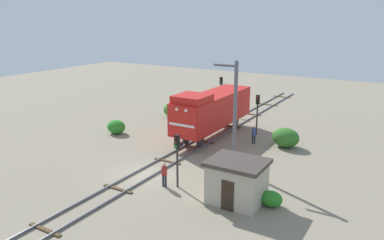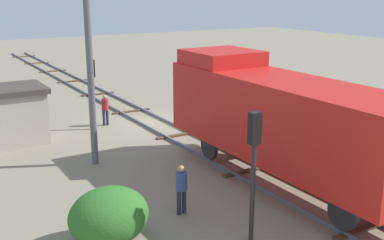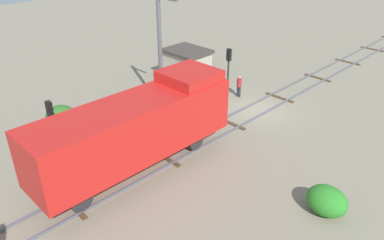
{
  "view_description": "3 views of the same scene",
  "coord_description": "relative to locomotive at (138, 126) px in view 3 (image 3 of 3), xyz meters",
  "views": [
    {
      "loc": [
        16.05,
        -19.96,
        11.16
      ],
      "look_at": [
        0.43,
        6.01,
        2.79
      ],
      "focal_mm": 35.0,
      "sensor_mm": 36.0,
      "label": 1
    },
    {
      "loc": [
        11.42,
        23.34,
        7.2
      ],
      "look_at": [
        0.52,
        5.17,
        1.45
      ],
      "focal_mm": 45.0,
      "sensor_mm": 36.0,
      "label": 2
    },
    {
      "loc": [
        -13.64,
        20.2,
        11.86
      ],
      "look_at": [
        -0.2,
        6.75,
        1.8
      ],
      "focal_mm": 35.0,
      "sensor_mm": 36.0,
      "label": 3
    }
  ],
  "objects": [
    {
      "name": "traffic_signal_near",
      "position": [
        3.2,
        -10.92,
        -0.18
      ],
      "size": [
        0.32,
        0.34,
        3.7
      ],
      "color": "#262628",
      "rests_on": "ground"
    },
    {
      "name": "worker_near_track",
      "position": [
        2.4,
        -11.31,
        -1.78
      ],
      "size": [
        0.38,
        0.38,
        1.7
      ],
      "rotation": [
        0.0,
        0.0,
        3.46
      ],
      "color": "#262B38",
      "rests_on": "ground"
    },
    {
      "name": "railway_track",
      "position": [
        0.0,
        -10.41,
        -2.7
      ],
      "size": [
        2.4,
        69.76,
        0.16
      ],
      "color": "#595960",
      "rests_on": "ground"
    },
    {
      "name": "traffic_signal_mid",
      "position": [
        3.4,
        2.91,
        -0.01
      ],
      "size": [
        0.32,
        0.34,
        3.96
      ],
      "color": "#262628",
      "rests_on": "ground"
    },
    {
      "name": "catenary_mast",
      "position": [
        4.94,
        -5.84,
        1.55
      ],
      "size": [
        1.94,
        0.28,
        8.16
      ],
      "color": "#595960",
      "rests_on": "ground"
    },
    {
      "name": "bush_back",
      "position": [
        9.56,
        -10.22,
        -2.28
      ],
      "size": [
        1.35,
        1.1,
        0.98
      ],
      "primitive_type": "ellipsoid",
      "color": "#298326",
      "rests_on": "ground"
    },
    {
      "name": "bush_near",
      "position": [
        6.96,
        0.81,
        -1.91
      ],
      "size": [
        2.38,
        1.95,
        1.73
      ],
      "primitive_type": "ellipsoid",
      "color": "#2F6C26",
      "rests_on": "ground"
    },
    {
      "name": "relay_hut",
      "position": [
        7.5,
        -10.78,
        -1.38
      ],
      "size": [
        3.5,
        2.9,
        2.74
      ],
      "color": "#B2A893",
      "rests_on": "ground"
    },
    {
      "name": "locomotive",
      "position": [
        0.0,
        0.0,
        0.0
      ],
      "size": [
        2.9,
        11.6,
        4.6
      ],
      "color": "red",
      "rests_on": "railway_track"
    },
    {
      "name": "ground_plane",
      "position": [
        0.0,
        -10.41,
        -2.77
      ],
      "size": [
        104.64,
        104.64,
        0.0
      ],
      "primitive_type": "plane",
      "color": "gray"
    },
    {
      "name": "bush_mid",
      "position": [
        -8.59,
        -3.92,
        -2.08
      ],
      "size": [
        1.9,
        1.56,
        1.38
      ],
      "primitive_type": "ellipsoid",
      "color": "#2A8226",
      "rests_on": "ground"
    },
    {
      "name": "worker_by_signal",
      "position": [
        4.2,
        0.21,
        -1.78
      ],
      "size": [
        0.38,
        0.38,
        1.7
      ],
      "rotation": [
        0.0,
        0.0,
        0.6
      ],
      "color": "#262B38",
      "rests_on": "ground"
    }
  ]
}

